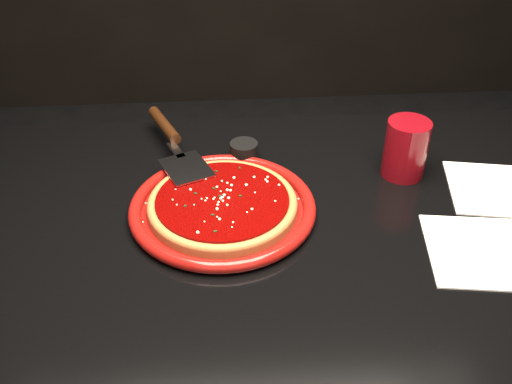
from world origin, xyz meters
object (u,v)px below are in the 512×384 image
(pizza_server, at_px, (175,143))
(ramekin, at_px, (244,152))
(plate, at_px, (223,207))
(cup, at_px, (406,149))
(table, at_px, (279,374))

(pizza_server, bearing_deg, ramekin, -28.74)
(plate, xyz_separation_m, cup, (0.34, 0.10, 0.04))
(plate, height_order, ramekin, ramekin)
(table, relative_size, cup, 10.79)
(plate, height_order, cup, cup)
(table, distance_m, pizza_server, 0.51)
(table, height_order, cup, cup)
(plate, relative_size, ramekin, 5.91)
(table, bearing_deg, cup, 33.17)
(table, height_order, plate, plate)
(pizza_server, bearing_deg, table, -74.89)
(table, relative_size, pizza_server, 3.65)
(ramekin, bearing_deg, pizza_server, 174.37)
(table, xyz_separation_m, pizza_server, (-0.19, 0.24, 0.42))
(cup, xyz_separation_m, ramekin, (-0.30, 0.06, -0.03))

